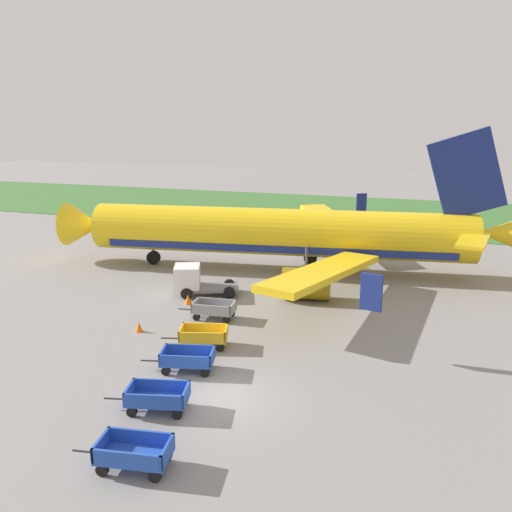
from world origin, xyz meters
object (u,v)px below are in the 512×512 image
at_px(baggage_cart_nearest, 134,453).
at_px(traffic_cone_by_carts, 139,327).
at_px(airplane, 291,234).
at_px(baggage_cart_far_end, 214,309).
at_px(service_truck_beside_carts, 194,280).
at_px(baggage_cart_second_in_row, 157,397).
at_px(baggage_cart_fourth_in_row, 203,336).
at_px(traffic_cone_mid_apron, 207,290).
at_px(baggage_cart_third_in_row, 187,359).
at_px(traffic_cone_near_plane, 188,299).

xyz_separation_m(baggage_cart_nearest, traffic_cone_by_carts, (-6.16, 10.66, -0.31)).
distance_m(airplane, baggage_cart_nearest, 25.63).
relative_size(baggage_cart_far_end, service_truck_beside_carts, 0.76).
relative_size(baggage_cart_second_in_row, baggage_cart_fourth_in_row, 1.00).
relative_size(baggage_cart_fourth_in_row, service_truck_beside_carts, 0.76).
height_order(baggage_cart_far_end, traffic_cone_mid_apron, baggage_cart_far_end).
bearing_deg(baggage_cart_far_end, baggage_cart_second_in_row, -79.92).
bearing_deg(traffic_cone_mid_apron, traffic_cone_by_carts, -97.61).
bearing_deg(airplane, baggage_cart_third_in_row, -90.83).
bearing_deg(airplane, traffic_cone_near_plane, -114.17).
bearing_deg(traffic_cone_by_carts, baggage_cart_fourth_in_row, -9.00).
height_order(baggage_cart_nearest, baggage_cart_fourth_in_row, same).
bearing_deg(traffic_cone_mid_apron, baggage_cart_fourth_in_row, -67.42).
distance_m(baggage_cart_third_in_row, traffic_cone_mid_apron, 11.47).
bearing_deg(traffic_cone_mid_apron, service_truck_beside_carts, -148.07).
relative_size(airplane, baggage_cart_second_in_row, 10.38).
xyz_separation_m(baggage_cart_fourth_in_row, traffic_cone_by_carts, (-4.33, 0.69, -0.31)).
bearing_deg(traffic_cone_by_carts, baggage_cart_second_in_row, -54.23).
relative_size(airplane, baggage_cart_third_in_row, 10.38).
height_order(baggage_cart_second_in_row, traffic_cone_mid_apron, baggage_cart_second_in_row).
relative_size(traffic_cone_mid_apron, traffic_cone_by_carts, 1.02).
height_order(baggage_cart_second_in_row, traffic_cone_by_carts, baggage_cart_second_in_row).
relative_size(baggage_cart_third_in_row, traffic_cone_near_plane, 5.62).
bearing_deg(traffic_cone_near_plane, baggage_cart_second_in_row, -69.85).
bearing_deg(baggage_cart_nearest, baggage_cart_second_in_row, 106.45).
xyz_separation_m(traffic_cone_near_plane, traffic_cone_mid_apron, (0.35, 2.26, -0.03)).
bearing_deg(baggage_cart_nearest, service_truck_beside_carts, 108.50).
bearing_deg(baggage_cart_far_end, baggage_cart_fourth_in_row, -74.85).
bearing_deg(baggage_cart_nearest, baggage_cart_fourth_in_row, 100.39).
xyz_separation_m(baggage_cart_second_in_row, traffic_cone_by_carts, (-5.11, 7.09, -0.31)).
xyz_separation_m(airplane, baggage_cart_third_in_row, (-0.26, -18.28, -2.45)).
bearing_deg(service_truck_beside_carts, traffic_cone_by_carts, -92.28).
bearing_deg(baggage_cart_nearest, traffic_cone_by_carts, 120.03).
height_order(baggage_cart_third_in_row, service_truck_beside_carts, service_truck_beside_carts).
xyz_separation_m(baggage_cart_third_in_row, service_truck_beside_carts, (-4.45, 10.39, 0.50)).
bearing_deg(airplane, baggage_cart_fourth_in_row, -92.43).
relative_size(baggage_cart_nearest, baggage_cart_far_end, 1.01).
bearing_deg(baggage_cart_second_in_row, baggage_cart_far_end, 100.08).
bearing_deg(baggage_cart_third_in_row, baggage_cart_far_end, 102.25).
height_order(baggage_cart_third_in_row, traffic_cone_by_carts, baggage_cart_third_in_row).
xyz_separation_m(baggage_cart_third_in_row, traffic_cone_by_carts, (-4.73, 3.46, -0.31)).
xyz_separation_m(airplane, traffic_cone_mid_apron, (-4.01, -7.45, -2.76)).
xyz_separation_m(service_truck_beside_carts, traffic_cone_mid_apron, (0.71, 0.44, -0.80)).
bearing_deg(baggage_cart_far_end, traffic_cone_mid_apron, 118.96).
bearing_deg(airplane, baggage_cart_second_in_row, -89.69).
relative_size(baggage_cart_nearest, service_truck_beside_carts, 0.76).
xyz_separation_m(baggage_cart_second_in_row, traffic_cone_near_plane, (-4.48, 12.20, -0.28)).
height_order(baggage_cart_nearest, baggage_cart_far_end, same).
bearing_deg(traffic_cone_near_plane, baggage_cart_third_in_row, -64.47).
bearing_deg(service_truck_beside_carts, traffic_cone_mid_apron, 31.93).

